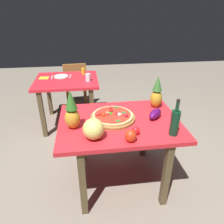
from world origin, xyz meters
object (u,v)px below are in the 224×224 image
Objects in this scene: pineapple_left at (157,94)px; melon at (93,129)px; background_table at (67,86)px; napkin_folded at (44,78)px; pizza_board at (113,118)px; tomato_beside_pepper at (136,131)px; tomato_by_bottle at (175,120)px; pineapple_right at (72,112)px; wine_bottle at (175,122)px; dining_chair at (76,82)px; drinking_glass_juice at (83,71)px; dinner_plate at (61,76)px; drinking_glass_water at (88,77)px; fork_utensil at (52,77)px; eggplant at (155,114)px; bell_pepper at (131,136)px; pizza at (113,115)px; knife_utensil at (70,76)px; display_table at (119,129)px.

melon is (-0.70, -0.51, -0.07)m from pineapple_left.
napkin_folded reaches higher than background_table.
pizza_board is 6.28× the size of tomato_beside_pepper.
pineapple_right is at bearing 177.80° from tomato_by_bottle.
dining_chair is at bearing 111.79° from wine_bottle.
dinner_plate is (-0.35, -0.10, -0.04)m from drinking_glass_juice.
drinking_glass_water is (-0.36, 1.47, 0.02)m from tomato_beside_pepper.
fork_utensil is at bearing 155.56° from drinking_glass_water.
tomato_by_bottle is (0.95, -0.04, -0.13)m from pineapple_right.
eggplant is (0.62, 0.27, -0.05)m from melon.
drinking_glass_juice is at bearing 120.19° from pineapple_left.
pizza is at bearing 103.80° from bell_pepper.
tomato_beside_pepper is at bearing 1.98° from melon.
bell_pepper is at bearing -172.76° from wine_bottle.
melon is 1.00× the size of knife_utensil.
dinner_plate reaches higher than background_table.
pizza_board reaches higher than dinner_plate.
dining_chair is at bearing 113.22° from eggplant.
dining_chair is (-0.49, 1.98, -0.17)m from display_table.
background_table is 2.35× the size of pizza.
display_table is at bearing 45.44° from melon.
pizza is at bearing 144.79° from wine_bottle.
melon is 1.69× the size of bell_pepper.
pineapple_right is (-0.88, -0.32, 0.00)m from pineapple_left.
drinking_glass_water is at bearing 102.62° from dining_chair.
pizza reaches higher than fork_utensil.
pineapple_right reaches higher than background_table.
pizza_board is at bearing 17.04° from pineapple_right.
napkin_folded is at bearing 138.95° from pineapple_left.
background_table is at bearing 110.20° from bell_pepper.
pineapple_right is at bearing -78.54° from fork_utensil.
pizza_board is 1.62m from fork_utensil.
napkin_folded is at bearing 163.97° from background_table.
drinking_glass_juice is (-0.75, 1.87, -0.07)m from wine_bottle.
pineapple_right is at bearing -72.03° from napkin_folded.
drinking_glass_water is at bearing -79.52° from drinking_glass_juice.
pizza_board is 0.56m from pineapple_left.
bell_pepper is 0.59× the size of fork_utensil.
knife_utensil is at bearing -2.20° from fork_utensil.
napkin_folded is at bearing -170.90° from knife_utensil.
tomato_by_bottle is 2.06m from fork_utensil.
tomato_by_bottle reaches higher than display_table.
drinking_glass_water is at bearing 102.19° from display_table.
pineapple_left reaches higher than pizza.
eggplant reaches higher than pizza_board.
dining_chair is 7.94× the size of bell_pepper.
tomato_beside_pepper is (0.69, -1.60, 0.15)m from background_table.
pizza is 2.21× the size of knife_utensil.
pineapple_left is at bearing 55.76° from tomato_beside_pepper.
drinking_glass_water reaches higher than pizza.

